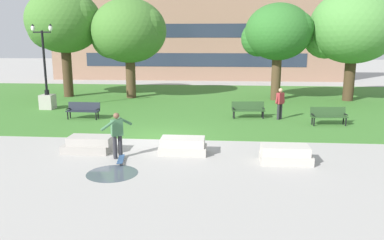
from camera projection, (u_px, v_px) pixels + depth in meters
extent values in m
plane|color=#A3A09B|center=(159.00, 139.00, 16.40)|extent=(140.00, 140.00, 0.00)
cube|color=#3D752D|center=(183.00, 102.00, 26.14)|extent=(40.00, 20.00, 0.02)
cube|color=#9E9991|center=(87.00, 148.00, 14.52)|extent=(1.80, 0.90, 0.32)
cube|color=#A6A098|center=(91.00, 140.00, 14.44)|extent=(1.66, 0.83, 0.32)
cube|color=#B2ADA3|center=(183.00, 150.00, 14.31)|extent=(1.80, 0.90, 0.32)
cube|color=#BBB6AB|center=(183.00, 142.00, 14.24)|extent=(1.66, 0.83, 0.32)
cube|color=#B2ADA3|center=(286.00, 158.00, 13.25)|extent=(1.80, 0.90, 0.32)
cube|color=#BBB6AB|center=(285.00, 150.00, 13.19)|extent=(1.66, 0.83, 0.32)
cylinder|color=#28282D|center=(120.00, 147.00, 13.77)|extent=(0.15, 0.15, 0.86)
cylinder|color=#28282D|center=(115.00, 147.00, 13.67)|extent=(0.15, 0.15, 0.86)
cube|color=#3D7047|center=(117.00, 128.00, 13.57)|extent=(0.47, 0.42, 0.60)
cylinder|color=#3D7047|center=(125.00, 121.00, 13.89)|extent=(0.49, 0.38, 0.37)
cylinder|color=#3D7047|center=(108.00, 126.00, 13.18)|extent=(0.49, 0.38, 0.37)
sphere|color=brown|center=(116.00, 116.00, 13.47)|extent=(0.22, 0.22, 0.22)
cube|color=#2D4C75|center=(121.00, 160.00, 13.33)|extent=(0.33, 0.82, 0.02)
cube|color=#2D4C75|center=(119.00, 163.00, 12.89)|extent=(0.22, 0.15, 0.06)
cube|color=#2D4C75|center=(122.00, 156.00, 13.77)|extent=(0.22, 0.15, 0.06)
cylinder|color=silver|center=(123.00, 163.00, 13.14)|extent=(0.04, 0.06, 0.06)
cylinder|color=silver|center=(117.00, 164.00, 13.12)|extent=(0.04, 0.06, 0.06)
cylinder|color=silver|center=(124.00, 159.00, 13.57)|extent=(0.04, 0.06, 0.06)
cylinder|color=silver|center=(118.00, 160.00, 13.55)|extent=(0.04, 0.06, 0.06)
cylinder|color=#47515B|center=(112.00, 173.00, 12.23)|extent=(1.68, 1.68, 0.01)
cube|color=#284723|center=(329.00, 117.00, 18.94)|extent=(1.83, 0.57, 0.05)
cube|color=#284723|center=(328.00, 111.00, 19.13)|extent=(1.80, 0.26, 0.46)
cube|color=black|center=(313.00, 114.00, 18.92)|extent=(0.09, 0.40, 0.04)
cube|color=black|center=(346.00, 114.00, 18.90)|extent=(0.09, 0.40, 0.04)
cylinder|color=black|center=(314.00, 122.00, 18.83)|extent=(0.07, 0.07, 0.41)
cylinder|color=black|center=(346.00, 122.00, 18.82)|extent=(0.07, 0.07, 0.41)
cylinder|color=black|center=(312.00, 121.00, 19.15)|extent=(0.07, 0.07, 0.41)
cylinder|color=black|center=(343.00, 121.00, 19.14)|extent=(0.07, 0.07, 0.41)
cube|color=#1E232D|center=(83.00, 111.00, 20.42)|extent=(1.81, 0.48, 0.05)
cube|color=#1E232D|center=(84.00, 106.00, 20.62)|extent=(1.80, 0.17, 0.46)
cube|color=black|center=(68.00, 109.00, 20.48)|extent=(0.07, 0.40, 0.04)
cube|color=black|center=(97.00, 109.00, 20.31)|extent=(0.07, 0.40, 0.04)
cylinder|color=black|center=(68.00, 116.00, 20.40)|extent=(0.07, 0.07, 0.41)
cylinder|color=black|center=(96.00, 116.00, 20.23)|extent=(0.07, 0.07, 0.41)
cylinder|color=black|center=(70.00, 114.00, 20.71)|extent=(0.07, 0.07, 0.41)
cylinder|color=black|center=(98.00, 115.00, 20.54)|extent=(0.07, 0.07, 0.41)
cube|color=#284723|center=(248.00, 110.00, 20.62)|extent=(1.83, 0.59, 0.05)
cube|color=#284723|center=(248.00, 106.00, 20.82)|extent=(1.80, 0.27, 0.46)
cube|color=black|center=(233.00, 108.00, 20.59)|extent=(0.09, 0.40, 0.04)
cube|color=black|center=(264.00, 108.00, 20.60)|extent=(0.09, 0.40, 0.04)
cylinder|color=black|center=(234.00, 115.00, 20.51)|extent=(0.07, 0.07, 0.41)
cylinder|color=black|center=(263.00, 115.00, 20.52)|extent=(0.07, 0.07, 0.41)
cylinder|color=black|center=(233.00, 114.00, 20.82)|extent=(0.07, 0.07, 0.41)
cylinder|color=black|center=(262.00, 114.00, 20.83)|extent=(0.07, 0.07, 0.41)
cube|color=#ADA89E|center=(48.00, 102.00, 23.45)|extent=(0.80, 0.80, 0.90)
cylinder|color=black|center=(47.00, 92.00, 23.32)|extent=(0.28, 0.28, 0.30)
cylinder|color=black|center=(45.00, 63.00, 22.94)|extent=(0.14, 0.14, 3.91)
cube|color=black|center=(42.00, 32.00, 22.55)|extent=(1.10, 0.08, 0.08)
ellipsoid|color=white|center=(33.00, 28.00, 22.55)|extent=(0.22, 0.22, 0.36)
cone|color=black|center=(33.00, 25.00, 22.51)|extent=(0.20, 0.20, 0.13)
ellipsoid|color=white|center=(50.00, 28.00, 22.46)|extent=(0.22, 0.22, 0.36)
cone|color=black|center=(50.00, 25.00, 22.42)|extent=(0.20, 0.20, 0.13)
cylinder|color=#4C3823|center=(131.00, 75.00, 27.81)|extent=(0.71, 0.71, 3.41)
ellipsoid|color=#42752D|center=(129.00, 31.00, 27.14)|extent=(5.42, 5.42, 4.60)
sphere|color=#42752D|center=(112.00, 38.00, 27.90)|extent=(2.98, 2.98, 2.98)
sphere|color=#42752D|center=(146.00, 27.00, 26.45)|extent=(2.71, 2.71, 2.71)
cylinder|color=#42301E|center=(349.00, 76.00, 26.41)|extent=(0.74, 0.74, 3.52)
ellipsoid|color=#4C893D|center=(354.00, 26.00, 25.69)|extent=(5.98, 5.98, 5.08)
sphere|color=#4C893D|center=(326.00, 35.00, 26.53)|extent=(3.29, 3.29, 3.29)
sphere|color=#4C893D|center=(380.00, 21.00, 24.93)|extent=(2.99, 2.99, 2.99)
cylinder|color=#4C3823|center=(276.00, 75.00, 26.73)|extent=(0.67, 0.67, 3.53)
ellipsoid|color=#2D6B28|center=(278.00, 32.00, 26.09)|extent=(4.63, 4.63, 3.93)
sphere|color=#2D6B28|center=(259.00, 39.00, 26.74)|extent=(2.54, 2.54, 2.54)
sphere|color=#2D6B28|center=(297.00, 28.00, 25.50)|extent=(2.31, 2.31, 2.31)
cylinder|color=#42301E|center=(67.00, 70.00, 28.26)|extent=(0.71, 0.71, 4.11)
ellipsoid|color=#42752D|center=(64.00, 21.00, 27.52)|extent=(5.46, 5.46, 4.64)
sphere|color=#42752D|center=(48.00, 29.00, 28.28)|extent=(3.00, 3.00, 3.00)
sphere|color=#42752D|center=(79.00, 17.00, 26.82)|extent=(2.73, 2.73, 2.73)
cylinder|color=#28282D|center=(278.00, 112.00, 20.31)|extent=(0.15, 0.15, 0.86)
cylinder|color=#28282D|center=(281.00, 111.00, 20.43)|extent=(0.15, 0.15, 0.86)
cube|color=maroon|center=(280.00, 98.00, 20.21)|extent=(0.46, 0.45, 0.60)
cylinder|color=maroon|center=(277.00, 98.00, 20.10)|extent=(0.22, 0.21, 0.56)
cylinder|color=maroon|center=(283.00, 97.00, 20.31)|extent=(0.22, 0.21, 0.56)
sphere|color=tan|center=(281.00, 90.00, 20.12)|extent=(0.22, 0.22, 0.22)
cube|color=#8E6B56|center=(195.00, 29.00, 39.16)|extent=(31.01, 1.00, 10.77)
cube|color=#232D3D|center=(194.00, 60.00, 39.33)|extent=(23.26, 0.03, 1.40)
cube|color=#232D3D|center=(194.00, 31.00, 38.70)|extent=(23.26, 0.03, 1.40)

